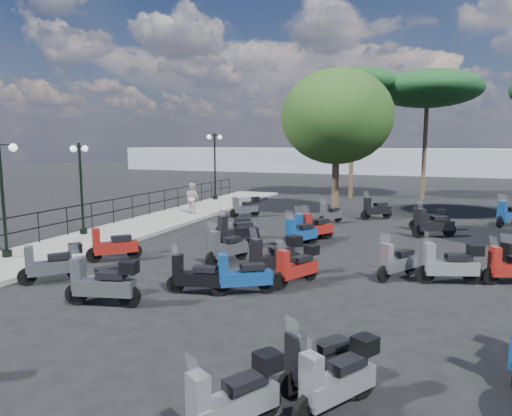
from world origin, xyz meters
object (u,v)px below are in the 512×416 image
(scooter_12, at_px, (233,400))
(scooter_17, at_px, (376,209))
(scooter_30, at_px, (338,379))
(pine_2, at_px, (354,85))
(scooter_21, at_px, (397,262))
(scooter_10, at_px, (236,233))
(scooter_19, at_px, (319,362))
(scooter_5, at_px, (245,207))
(scooter_9, at_px, (316,228))
(scooter_4, at_px, (236,226))
(scooter_20, at_px, (297,267))
(lamp_post_2, at_px, (215,162))
(lamp_post_0, at_px, (2,191))
(scooter_2, at_px, (52,264))
(scooter_15, at_px, (274,258))
(lamp_post_1, at_px, (81,182))
(scooter_11, at_px, (330,215))
(scooter_29, at_px, (508,215))
(scooter_23, at_px, (428,220))
(scooter_16, at_px, (300,234))
(scooter_27, at_px, (450,264))
(scooter_31, at_px, (308,228))
(scooter_13, at_px, (196,277))
(broadleaf_tree, at_px, (337,117))
(scooter_3, at_px, (113,246))
(scooter_8, at_px, (228,247))
(pine_0, at_px, (428,89))
(scooter_7, at_px, (103,283))
(scooter_1, at_px, (98,280))
(scooter_22, at_px, (433,225))
(scooter_14, at_px, (242,276))
(pedestrian_far, at_px, (192,198))

(scooter_12, relative_size, scooter_17, 1.00)
(scooter_30, relative_size, pine_2, 0.16)
(scooter_21, distance_m, pine_2, 19.69)
(scooter_10, bearing_deg, scooter_19, 158.77)
(scooter_5, height_order, scooter_9, scooter_9)
(scooter_4, distance_m, scooter_20, 6.12)
(lamp_post_2, relative_size, scooter_4, 2.44)
(lamp_post_0, relative_size, scooter_21, 2.48)
(lamp_post_0, height_order, scooter_30, lamp_post_0)
(scooter_2, relative_size, scooter_21, 0.92)
(scooter_15, xyz_separation_m, scooter_30, (2.87, -5.72, -0.08))
(lamp_post_1, height_order, scooter_20, lamp_post_1)
(scooter_9, xyz_separation_m, scooter_19, (2.54, -10.24, -0.06))
(scooter_11, height_order, scooter_29, scooter_29)
(scooter_2, relative_size, scooter_17, 0.97)
(scooter_5, height_order, scooter_23, scooter_5)
(scooter_17, xyz_separation_m, scooter_20, (-0.71, -11.32, -0.00))
(scooter_16, distance_m, scooter_29, 10.48)
(scooter_2, height_order, scooter_5, scooter_2)
(scooter_27, distance_m, scooter_31, 6.21)
(scooter_13, xyz_separation_m, broadleaf_tree, (0.65, 13.67, 4.55))
(scooter_3, xyz_separation_m, scooter_23, (9.16, 8.97, -0.02))
(pine_2, bearing_deg, scooter_8, -92.26)
(scooter_12, bearing_deg, scooter_13, -24.76)
(pine_2, bearing_deg, lamp_post_1, -114.56)
(scooter_19, height_order, scooter_31, scooter_31)
(lamp_post_1, xyz_separation_m, scooter_11, (8.37, 6.54, -1.74))
(scooter_11, height_order, scooter_30, scooter_30)
(scooter_27, bearing_deg, pine_0, -16.13)
(scooter_7, distance_m, scooter_27, 8.71)
(lamp_post_2, distance_m, scooter_30, 23.14)
(scooter_7, bearing_deg, scooter_10, -17.30)
(scooter_3, height_order, scooter_5, scooter_3)
(scooter_16, relative_size, scooter_30, 1.14)
(scooter_20, bearing_deg, scooter_5, -33.62)
(lamp_post_2, relative_size, scooter_12, 2.98)
(scooter_7, distance_m, scooter_31, 8.88)
(scooter_20, bearing_deg, scooter_2, 46.35)
(scooter_30, relative_size, broadleaf_tree, 0.19)
(scooter_1, distance_m, scooter_20, 4.95)
(lamp_post_2, height_order, scooter_13, lamp_post_2)
(scooter_30, xyz_separation_m, pine_2, (-3.98, 24.72, 6.90))
(scooter_17, relative_size, scooter_30, 1.00)
(scooter_7, relative_size, scooter_31, 1.11)
(scooter_19, distance_m, scooter_23, 14.09)
(scooter_12, bearing_deg, lamp_post_2, -31.50)
(lamp_post_1, bearing_deg, scooter_31, 6.11)
(scooter_17, height_order, scooter_22, scooter_22)
(scooter_14, height_order, pine_0, pine_0)
(pedestrian_far, relative_size, scooter_1, 1.07)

